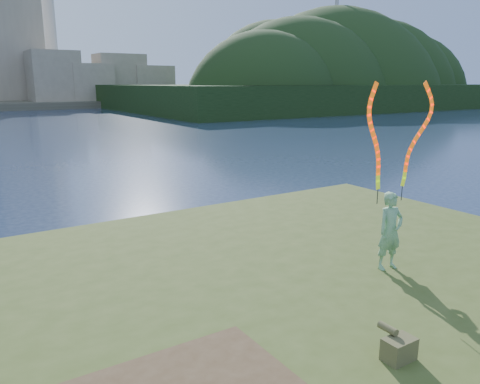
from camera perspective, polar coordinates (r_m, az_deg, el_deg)
ground at (r=9.29m, az=-3.04°, el=-15.13°), size 320.00×320.00×0.00m
grassy_knoll at (r=7.48m, az=6.21°, el=-19.82°), size 20.00×18.00×0.80m
wooded_hill at (r=92.52m, az=11.01°, el=10.35°), size 78.00×50.00×63.00m
woman_with_ribbons at (r=9.49m, az=18.00°, el=-0.74°), size 2.01×0.45×3.94m
canvas_bag at (r=6.88m, az=18.72°, el=-17.53°), size 0.43×0.49×0.41m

